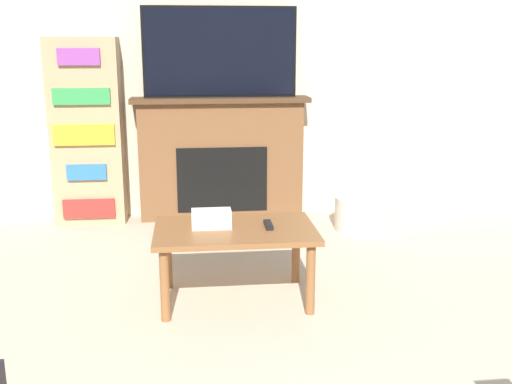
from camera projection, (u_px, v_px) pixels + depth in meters
wall_back at (243, 53)px, 4.92m from camera, size 6.53×0.06×2.70m
fireplace at (221, 158)px, 4.96m from camera, size 1.44×0.28×1.01m
tv at (220, 52)px, 4.74m from camera, size 1.22×0.03×0.71m
coffee_table at (235, 238)px, 3.34m from camera, size 0.90×0.57×0.43m
tissue_box at (211, 219)px, 3.33m from camera, size 0.22×0.12×0.10m
remote_control at (268, 225)px, 3.35m from camera, size 0.04×0.15×0.02m
bookshelf at (87, 132)px, 4.77m from camera, size 0.55×0.29×1.48m
storage_basket at (362, 213)px, 4.72m from camera, size 0.43×0.43×0.26m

